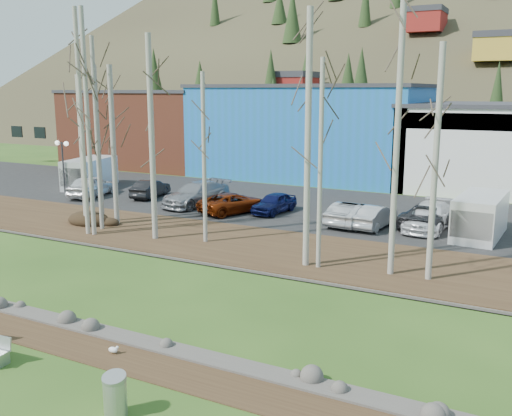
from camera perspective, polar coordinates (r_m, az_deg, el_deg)
The scene contains 37 objects.
dirt_strip at distance 19.98m, azimuth -19.91°, elevation -11.97°, with size 80.00×1.80×0.03m, color #382616.
near_bank_rocks at distance 20.61m, azimuth -17.84°, elevation -11.13°, with size 80.00×0.80×0.50m, color #47423D, non-canonical shape.
river at distance 23.43m, azimuth -10.66°, elevation -7.95°, with size 80.00×8.00×0.90m, color black, non-canonical shape.
far_bank_rocks at distance 26.59m, azimuth -5.19°, elevation -5.40°, with size 80.00×0.80×0.46m, color #47423D, non-canonical shape.
far_bank at distance 29.20m, azimuth -1.79°, elevation -3.64°, with size 80.00×7.00×0.15m, color #382616.
parking_lot at distance 38.44m, azimuth 5.90°, elevation 0.05°, with size 80.00×14.00×0.14m, color black.
building_brick at distance 62.05m, azimuth -10.15°, elevation 7.94°, with size 16.32×12.24×7.80m.
building_blue at distance 53.01m, azimuth 5.60°, elevation 7.72°, with size 20.40×12.24×8.30m.
hillside at distance 95.52m, azimuth 20.02°, elevation 16.87°, with size 160.00×72.00×35.00m, color #373020, non-canonical shape.
litter_bin at distance 15.00m, azimuth -13.90°, elevation -17.86°, with size 0.57×0.57×0.98m, color #B4B7B9.
seagull at distance 18.17m, azimuth -14.07°, elevation -13.58°, with size 0.37×0.19×0.27m.
dirt_mound at distance 34.74m, azimuth -16.40°, elevation -1.05°, with size 2.68×1.89×0.53m, color black.
birch_0 at distance 33.60m, azimuth -16.99°, elevation 5.39°, with size 0.28×0.28×8.49m.
birch_1 at distance 32.48m, azimuth -15.62°, elevation 7.03°, with size 0.22×0.22×10.48m.
birch_2 at distance 34.37m, azimuth -15.51°, elevation 6.07°, with size 0.29×0.29×9.05m.
birch_3 at distance 31.50m, azimuth -17.04°, elevation 8.01°, with size 0.24×0.24×11.79m.
birch_4 at distance 29.65m, azimuth -10.39°, elevation 6.80°, with size 0.29×0.29×10.42m.
birch_5 at distance 28.74m, azimuth -5.22°, elevation 4.91°, with size 0.21×0.21×8.54m.
birch_6 at distance 24.46m, azimuth 6.46°, elevation 4.22°, with size 0.20×0.20×8.99m.
birch_7 at distance 24.61m, azimuth 5.21°, elevation 6.66°, with size 0.28×0.28×11.01m.
birch_8 at distance 23.76m, azimuth 17.49°, elevation 4.12°, with size 0.25×0.25×9.47m.
birch_9 at distance 23.90m, azimuth 13.99°, elevation 8.24°, with size 0.25×0.25×12.69m.
birch_10 at distance 33.60m, azimuth -14.08°, elevation 6.02°, with size 0.29×0.29×9.05m.
birch_11 at distance 31.20m, azimuth -16.46°, elevation 8.01°, with size 0.24×0.24×11.79m.
street_lamp at distance 45.36m, azimuth -18.81°, elevation 5.31°, with size 1.48×0.56×3.93m.
car_0 at distance 43.43m, azimuth -16.14°, elevation 2.15°, with size 1.86×4.63×1.58m, color silver.
car_1 at distance 42.06m, azimuth -10.52°, elevation 1.91°, with size 1.36×3.90×1.28m, color black.
car_2 at distance 36.20m, azimuth -2.30°, elevation 0.53°, with size 2.14×4.63×1.29m, color maroon.
car_3 at distance 38.64m, azimuth -5.99°, elevation 1.40°, with size 2.20×5.42×1.57m, color gray.
car_4 at distance 36.13m, azimuth 1.81°, elevation 0.51°, with size 1.52×3.77×1.28m, color #0D1244.
car_5 at distance 32.92m, azimuth 11.74°, elevation -0.81°, with size 1.40×4.01×1.32m, color #B0B0B3.
car_6 at distance 33.77m, azimuth 16.97°, elevation -0.70°, with size 2.33×5.05×1.40m, color #2A2A2D.
car_7 at distance 33.30m, azimuth 16.97°, elevation -0.82°, with size 2.05×5.04×1.46m, color white.
car_8 at distance 33.35m, azimuth 9.26°, elevation -0.56°, with size 1.40×4.01×1.32m, color #B0B0B3.
car_9 at distance 33.24m, azimuth 9.84°, elevation -0.62°, with size 1.40×4.01×1.32m, color #B0B0B3.
van_white at distance 32.30m, azimuth 21.45°, elevation -0.80°, with size 2.40×5.21×2.23m.
van_grey at distance 47.43m, azimuth -16.41°, elevation 3.36°, with size 3.38×5.65×2.31m.
Camera 1 is at (13.85, -10.02, 7.81)m, focal length 40.00 mm.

